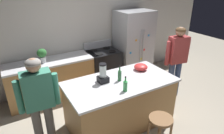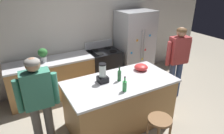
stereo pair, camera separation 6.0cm
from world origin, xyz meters
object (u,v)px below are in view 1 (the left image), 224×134
(stove_range, at_px, (103,67))
(person_by_sink_right, at_px, (177,56))
(bottle_soda, at_px, (125,86))
(refrigerator, at_px, (133,45))
(kitchen_island, at_px, (120,102))
(bar_stool, at_px, (160,126))
(blender_appliance, at_px, (103,74))
(person_by_island_left, at_px, (39,99))
(mixing_bowl, at_px, (141,67))
(bottle_olive_oil, at_px, (120,75))
(potted_plant, at_px, (42,55))

(stove_range, bearing_deg, person_by_sink_right, -50.21)
(stove_range, xyz_separation_m, bottle_soda, (-0.57, -1.84, 0.53))
(refrigerator, bearing_deg, kitchen_island, -132.01)
(refrigerator, xyz_separation_m, bar_stool, (-1.20, -2.39, -0.40))
(refrigerator, xyz_separation_m, stove_range, (-0.90, 0.02, -0.45))
(refrigerator, distance_m, blender_appliance, 2.14)
(person_by_sink_right, bearing_deg, person_by_island_left, -177.06)
(refrigerator, xyz_separation_m, bottle_soda, (-1.47, -1.81, 0.09))
(refrigerator, relative_size, bottle_soda, 7.10)
(refrigerator, height_order, bottle_soda, refrigerator)
(blender_appliance, bearing_deg, mixing_bowl, 4.42)
(person_by_sink_right, xyz_separation_m, bottle_olive_oil, (-1.57, -0.16, 0.01))
(bottle_soda, relative_size, bottle_olive_oil, 0.93)
(bar_stool, xyz_separation_m, potted_plant, (-1.13, 2.44, 0.56))
(stove_range, relative_size, person_by_island_left, 0.68)
(person_by_island_left, distance_m, bottle_soda, 1.30)
(bar_stool, relative_size, bottle_olive_oil, 2.38)
(bar_stool, distance_m, mixing_bowl, 1.25)
(bar_stool, distance_m, bottle_soda, 0.80)
(bottle_olive_oil, distance_m, mixing_bowl, 0.62)
(potted_plant, bearing_deg, mixing_bowl, -40.81)
(refrigerator, bearing_deg, person_by_island_left, -151.62)
(refrigerator, bearing_deg, person_by_sink_right, -80.71)
(stove_range, relative_size, bottle_olive_oil, 3.92)
(stove_range, xyz_separation_m, person_by_island_left, (-1.81, -1.49, 0.50))
(refrigerator, distance_m, stove_range, 1.01)
(stove_range, height_order, person_by_island_left, person_by_island_left)
(mixing_bowl, bearing_deg, person_by_island_left, -175.36)
(person_by_sink_right, xyz_separation_m, mixing_bowl, (-0.98, 0.01, -0.03))
(refrigerator, xyz_separation_m, person_by_sink_right, (0.22, -1.32, 0.08))
(bottle_olive_oil, bearing_deg, blender_appliance, 159.96)
(kitchen_island, height_order, blender_appliance, blender_appliance)
(kitchen_island, xyz_separation_m, bar_stool, (0.15, -0.89, 0.06))
(bottle_olive_oil, bearing_deg, mixing_bowl, 15.70)
(person_by_island_left, distance_m, bottle_olive_oil, 1.36)
(bottle_olive_oil, bearing_deg, refrigerator, 47.37)
(blender_appliance, relative_size, bottle_olive_oil, 1.24)
(potted_plant, xyz_separation_m, blender_appliance, (0.70, -1.42, -0.03))
(person_by_sink_right, bearing_deg, blender_appliance, -178.16)
(person_by_sink_right, distance_m, bar_stool, 1.84)
(potted_plant, distance_m, mixing_bowl, 2.08)
(potted_plant, bearing_deg, stove_range, -1.02)
(bottle_soda, bearing_deg, person_by_sink_right, 16.53)
(stove_range, bearing_deg, blender_appliance, -117.60)
(kitchen_island, height_order, bottle_soda, bottle_soda)
(bar_stool, xyz_separation_m, blender_appliance, (-0.43, 1.02, 0.54))
(kitchen_island, bearing_deg, bottle_olive_oil, 105.30)
(mixing_bowl, bearing_deg, bar_stool, -112.17)
(mixing_bowl, bearing_deg, person_by_sink_right, -0.46)
(kitchen_island, distance_m, refrigerator, 2.07)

